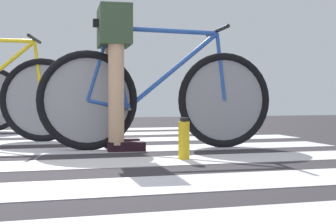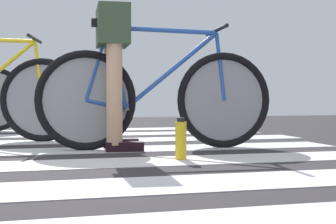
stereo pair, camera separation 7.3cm
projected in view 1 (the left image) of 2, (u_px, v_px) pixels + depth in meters
The scene contains 3 objects.
bicycle_1_of_4 at pixel (157, 97), 3.67m from camera, with size 1.74×0.52×0.93m.
cyclist_1_of_4 at pixel (115, 58), 3.60m from camera, with size 0.34×0.42×1.03m.
water_bottle at pixel (184, 140), 3.04m from camera, with size 0.07×0.07×0.26m.
Camera 1 is at (0.27, -2.73, 0.39)m, focal length 53.68 mm.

